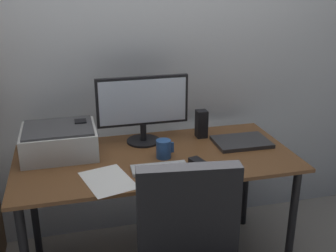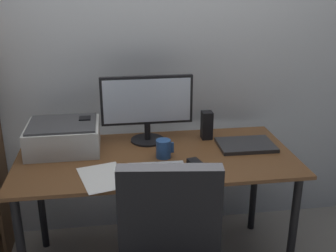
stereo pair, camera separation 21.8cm
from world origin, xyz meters
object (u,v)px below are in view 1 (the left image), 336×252
object	(u,v)px
monitor	(143,105)
speaker_right	(201,124)
speaker_left	(81,135)
keyboard	(160,168)
coffee_mug	(164,149)
mouse	(197,163)
laptop	(241,142)
printer	(59,141)
desk	(156,170)

from	to	relation	value
monitor	speaker_right	size ratio (longest dim) A/B	3.15
speaker_left	keyboard	bearing A→B (deg)	-46.14
monitor	speaker_left	bearing A→B (deg)	-178.73
coffee_mug	mouse	bearing A→B (deg)	-43.31
laptop	printer	distance (m)	1.05
desk	speaker_right	distance (m)	0.43
monitor	desk	bearing A→B (deg)	-83.43
mouse	speaker_left	bearing A→B (deg)	131.37
keyboard	mouse	xyz separation A→B (m)	(0.20, 0.00, 0.01)
keyboard	mouse	size ratio (longest dim) A/B	3.02
desk	speaker_left	bearing A→B (deg)	151.23
monitor	laptop	world-z (taller)	monitor
keyboard	mouse	world-z (taller)	mouse
keyboard	coffee_mug	distance (m)	0.16
coffee_mug	speaker_right	xyz separation A→B (m)	(0.30, 0.24, 0.03)
keyboard	speaker_left	xyz separation A→B (m)	(-0.37, 0.38, 0.08)
desk	coffee_mug	distance (m)	0.14
desk	printer	size ratio (longest dim) A/B	3.81
keyboard	mouse	distance (m)	0.20
keyboard	printer	xyz separation A→B (m)	(-0.49, 0.33, 0.07)
printer	desk	bearing A→B (deg)	-17.63
desk	laptop	world-z (taller)	laptop
desk	speaker_left	xyz separation A→B (m)	(-0.38, 0.21, 0.17)
coffee_mug	keyboard	bearing A→B (deg)	-111.60
keyboard	desk	bearing A→B (deg)	85.72
monitor	speaker_right	distance (m)	0.39
monitor	keyboard	world-z (taller)	monitor
mouse	printer	bearing A→B (deg)	139.57
laptop	speaker_left	xyz separation A→B (m)	(-0.92, 0.16, 0.07)
coffee_mug	speaker_left	world-z (taller)	speaker_left
keyboard	speaker_right	xyz separation A→B (m)	(0.35, 0.38, 0.08)
desk	speaker_left	world-z (taller)	speaker_left
speaker_left	speaker_right	bearing A→B (deg)	0.00
speaker_right	mouse	bearing A→B (deg)	-111.50
mouse	speaker_left	world-z (taller)	speaker_left
mouse	speaker_left	distance (m)	0.69
laptop	printer	bearing A→B (deg)	174.79
laptop	printer	size ratio (longest dim) A/B	0.80
keyboard	printer	world-z (taller)	printer
monitor	laptop	distance (m)	0.62
monitor	printer	size ratio (longest dim) A/B	1.34
desk	coffee_mug	world-z (taller)	coffee_mug
monitor	mouse	world-z (taller)	monitor
keyboard	laptop	bearing A→B (deg)	23.66
mouse	speaker_left	xyz separation A→B (m)	(-0.57, 0.38, 0.07)
desk	keyboard	size ratio (longest dim) A/B	5.25
desk	speaker_right	bearing A→B (deg)	32.29
monitor	coffee_mug	world-z (taller)	monitor
monitor	laptop	bearing A→B (deg)	-16.90
monitor	speaker_left	world-z (taller)	monitor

